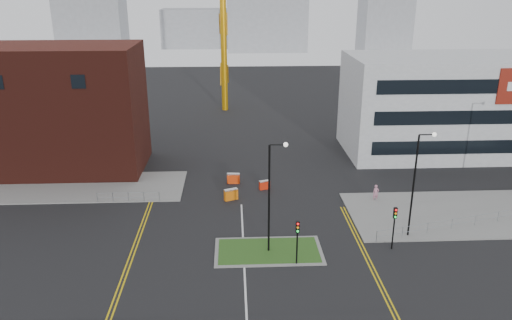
% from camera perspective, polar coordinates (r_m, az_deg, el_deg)
% --- Properties ---
extents(ground, '(200.00, 200.00, 0.00)m').
position_cam_1_polar(ground, '(33.88, -1.09, -17.31)').
color(ground, black).
rests_on(ground, ground).
extents(pavement_left, '(28.00, 8.00, 0.12)m').
position_cam_1_polar(pavement_left, '(56.49, -22.54, -2.94)').
color(pavement_left, slate).
rests_on(pavement_left, ground).
extents(pavement_right, '(24.00, 10.00, 0.12)m').
position_cam_1_polar(pavement_right, '(51.09, 24.02, -5.55)').
color(pavement_right, slate).
rests_on(pavement_right, ground).
extents(island_kerb, '(8.60, 4.60, 0.08)m').
position_cam_1_polar(island_kerb, '(40.61, 1.44, -10.36)').
color(island_kerb, slate).
rests_on(island_kerb, ground).
extents(grass_island, '(8.00, 4.00, 0.12)m').
position_cam_1_polar(grass_island, '(40.60, 1.44, -10.34)').
color(grass_island, '#204918').
rests_on(grass_island, ground).
extents(brick_building, '(24.20, 10.07, 14.24)m').
position_cam_1_polar(brick_building, '(60.90, -24.22, 5.15)').
color(brick_building, '#451811').
rests_on(brick_building, ground).
extents(office_block, '(25.00, 12.20, 12.00)m').
position_cam_1_polar(office_block, '(66.32, 21.20, 5.89)').
color(office_block, '#B4B7B9').
rests_on(office_block, ground).
extents(streetlamp_island, '(1.46, 0.36, 9.18)m').
position_cam_1_polar(streetlamp_island, '(38.21, 1.84, -3.37)').
color(streetlamp_island, black).
rests_on(streetlamp_island, ground).
extents(streetlamp_right_near, '(1.46, 0.36, 9.18)m').
position_cam_1_polar(streetlamp_right_near, '(42.63, 17.93, -1.85)').
color(streetlamp_right_near, black).
rests_on(streetlamp_right_near, ground).
extents(traffic_light_island, '(0.28, 0.33, 3.65)m').
position_cam_1_polar(traffic_light_island, '(37.81, 4.75, -8.48)').
color(traffic_light_island, black).
rests_on(traffic_light_island, ground).
extents(traffic_light_right, '(0.28, 0.33, 3.65)m').
position_cam_1_polar(traffic_light_right, '(41.28, 15.56, -6.64)').
color(traffic_light_right, black).
rests_on(traffic_light_right, ground).
extents(railing_left, '(6.05, 0.05, 1.10)m').
position_cam_1_polar(railing_left, '(50.21, -14.39, -3.96)').
color(railing_left, gray).
rests_on(railing_left, ground).
extents(railing_right, '(19.05, 5.05, 1.10)m').
position_cam_1_polar(railing_right, '(48.14, 23.81, -6.12)').
color(railing_right, gray).
rests_on(railing_right, ground).
extents(centre_line, '(0.15, 30.00, 0.01)m').
position_cam_1_polar(centre_line, '(35.49, -1.19, -15.36)').
color(centre_line, silver).
rests_on(centre_line, ground).
extents(yellow_left_a, '(0.12, 24.00, 0.01)m').
position_cam_1_polar(yellow_left_a, '(43.09, -13.70, -9.13)').
color(yellow_left_a, gold).
rests_on(yellow_left_a, ground).
extents(yellow_left_b, '(0.12, 24.00, 0.01)m').
position_cam_1_polar(yellow_left_b, '(43.04, -13.30, -9.13)').
color(yellow_left_b, gold).
rests_on(yellow_left_b, ground).
extents(yellow_right_a, '(0.12, 20.00, 0.01)m').
position_cam_1_polar(yellow_right_a, '(40.13, 12.61, -11.35)').
color(yellow_right_a, gold).
rests_on(yellow_right_a, ground).
extents(yellow_right_b, '(0.12, 20.00, 0.01)m').
position_cam_1_polar(yellow_right_b, '(40.21, 13.03, -11.32)').
color(yellow_right_b, gold).
rests_on(yellow_right_b, ground).
extents(skyline_a, '(18.00, 12.00, 22.00)m').
position_cam_1_polar(skyline_a, '(152.48, -18.32, 15.30)').
color(skyline_a, gray).
rests_on(skyline_a, ground).
extents(skyline_b, '(24.00, 12.00, 16.00)m').
position_cam_1_polar(skyline_b, '(157.86, 1.22, 15.28)').
color(skyline_b, gray).
rests_on(skyline_b, ground).
extents(skyline_c, '(14.00, 12.00, 28.00)m').
position_cam_1_polar(skyline_c, '(158.85, 14.65, 16.87)').
color(skyline_c, gray).
rests_on(skyline_c, ground).
extents(skyline_d, '(30.00, 12.00, 12.00)m').
position_cam_1_polar(skyline_d, '(167.79, -5.38, 14.78)').
color(skyline_d, gray).
rests_on(skyline_d, ground).
extents(pedestrian, '(0.65, 0.47, 1.68)m').
position_cam_1_polar(pedestrian, '(50.36, 13.54, -3.69)').
color(pedestrian, '#B8778D').
rests_on(pedestrian, ground).
extents(barrier_left, '(1.42, 0.92, 1.13)m').
position_cam_1_polar(barrier_left, '(49.38, -2.88, -3.90)').
color(barrier_left, orange).
rests_on(barrier_left, ground).
extents(barrier_mid, '(1.19, 0.71, 0.95)m').
position_cam_1_polar(barrier_mid, '(51.82, 0.99, -2.82)').
color(barrier_mid, red).
rests_on(barrier_mid, ground).
extents(barrier_right, '(1.36, 0.54, 1.12)m').
position_cam_1_polar(barrier_right, '(53.32, -2.60, -2.06)').
color(barrier_right, '#F63F0D').
rests_on(barrier_right, ground).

